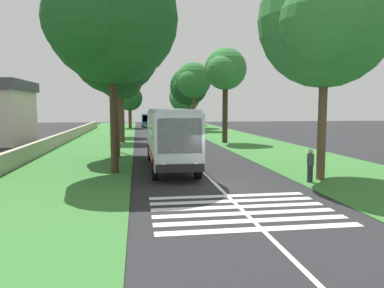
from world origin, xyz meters
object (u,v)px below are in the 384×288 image
roadside_tree_left_0 (129,99)px  roadside_tree_left_1 (113,52)px  coach_bus (170,134)px  roadside_tree_right_1 (188,87)px  roadside_tree_left_4 (109,20)px  roadside_tree_right_3 (322,23)px  roadside_tree_left_3 (119,80)px  roadside_tree_right_2 (184,98)px  trailing_car_3 (170,125)px  pedestrian (310,165)px  trailing_car_0 (185,134)px  roadside_tree_left_2 (116,78)px  trailing_car_1 (176,130)px  trailing_minibus_0 (147,119)px  roadside_tree_right_0 (224,71)px  trailing_car_2 (172,127)px  roadside_tree_right_4 (192,81)px  utility_pole (118,108)px

roadside_tree_left_0 → roadside_tree_left_1: size_ratio=0.68×
coach_bus → roadside_tree_right_1: roadside_tree_right_1 is taller
roadside_tree_left_4 → roadside_tree_right_3: size_ratio=1.08×
roadside_tree_left_3 → roadside_tree_right_2: 40.49m
trailing_car_3 → roadside_tree_right_2: (12.98, -4.11, 5.16)m
pedestrian → roadside_tree_left_3: bearing=24.0°
trailing_car_0 → roadside_tree_right_2: bearing=-6.9°
roadside_tree_left_2 → roadside_tree_left_0: bearing=-3.4°
trailing_car_1 → pedestrian: bearing=-174.6°
roadside_tree_left_3 → trailing_minibus_0: bearing=-6.6°
coach_bus → roadside_tree_right_0: size_ratio=1.11×
trailing_car_2 → roadside_tree_right_4: (1.54, -3.47, 7.37)m
coach_bus → roadside_tree_left_1: bearing=33.8°
roadside_tree_right_2 → utility_pole: (-47.76, 11.61, -2.03)m
roadside_tree_right_1 → pedestrian: (-50.91, 0.67, -6.56)m
roadside_tree_right_0 → roadside_tree_left_3: bearing=79.3°
roadside_tree_left_0 → roadside_tree_right_1: roadside_tree_right_1 is taller
trailing_car_0 → trailing_car_1: (8.70, 0.23, 0.00)m
trailing_car_2 → roadside_tree_left_4: 38.63m
roadside_tree_right_1 → pedestrian: 51.33m
roadside_tree_right_2 → roadside_tree_right_3: size_ratio=0.80×
roadside_tree_left_4 → roadside_tree_right_2: (58.02, -11.51, -2.87)m
trailing_car_1 → roadside_tree_right_1: size_ratio=0.39×
roadside_tree_left_1 → roadside_tree_right_3: roadside_tree_right_3 is taller
coach_bus → roadside_tree_left_2: 26.86m
roadside_tree_left_0 → roadside_tree_right_2: roadside_tree_right_2 is taller
roadside_tree_right_1 → roadside_tree_right_4: bearing=177.6°
trailing_car_2 → roadside_tree_right_2: size_ratio=0.46×
roadside_tree_right_2 → roadside_tree_right_0: bearing=178.9°
roadside_tree_left_2 → roadside_tree_right_4: roadside_tree_right_4 is taller
trailing_car_0 → pedestrian: 26.29m
roadside_tree_right_1 → trailing_car_3: bearing=115.1°
trailing_minibus_0 → roadside_tree_left_1: (-44.96, 3.66, 6.41)m
trailing_car_0 → roadside_tree_left_3: bearing=109.0°
trailing_car_3 → roadside_tree_left_0: size_ratio=0.55×
trailing_car_0 → roadside_tree_right_0: size_ratio=0.43×
coach_bus → roadside_tree_left_4: (-1.62, 3.56, 6.55)m
roadside_tree_left_3 → roadside_tree_right_1: 29.55m
roadside_tree_left_2 → roadside_tree_left_4: roadside_tree_left_4 is taller
roadside_tree_right_0 → roadside_tree_right_2: roadside_tree_right_0 is taller
roadside_tree_left_3 → pedestrian: roadside_tree_left_3 is taller
trailing_car_3 → roadside_tree_right_0: bearing=-173.2°
roadside_tree_right_3 → utility_pole: roadside_tree_right_3 is taller
trailing_car_0 → pedestrian: bearing=-173.4°
roadside_tree_left_0 → roadside_tree_right_0: 32.25m
trailing_car_1 → utility_pole: (-20.29, 7.01, 3.13)m
roadside_tree_right_2 → pedestrian: (-62.28, 1.33, -4.92)m
trailing_car_1 → roadside_tree_left_4: size_ratio=0.34×
trailing_minibus_0 → utility_pole: size_ratio=0.83×
utility_pole → trailing_car_2: bearing=-14.9°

